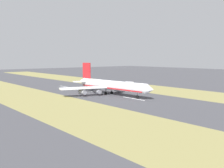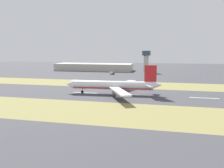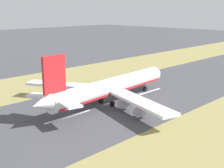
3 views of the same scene
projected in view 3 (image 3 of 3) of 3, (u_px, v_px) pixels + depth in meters
name	position (u px, v px, depth m)	size (l,w,h in m)	color
ground_plane	(104.00, 106.00, 108.82)	(800.00, 800.00, 0.00)	#424247
grass_median_west	(33.00, 84.00, 139.14)	(40.00, 600.00, 0.01)	olive
centreline_dash_mid	(68.00, 117.00, 97.81)	(1.20, 18.00, 0.01)	silver
centreline_dash_far	(147.00, 92.00, 125.82)	(1.20, 18.00, 0.01)	silver
airplane_main_jet	(109.00, 88.00, 109.11)	(63.95, 67.22, 20.20)	white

